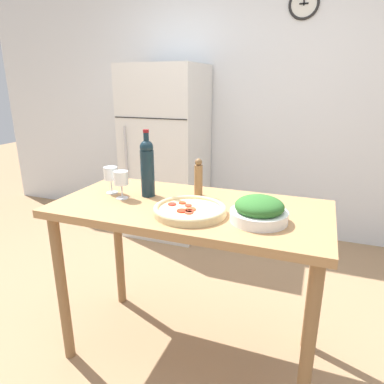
# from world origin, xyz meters

# --- Properties ---
(ground_plane) EXTENTS (14.00, 14.00, 0.00)m
(ground_plane) POSITION_xyz_m (0.00, 0.00, 0.00)
(ground_plane) COLOR #9E7A56
(wall_back) EXTENTS (6.40, 0.08, 2.60)m
(wall_back) POSITION_xyz_m (0.00, 1.91, 1.30)
(wall_back) COLOR silver
(wall_back) RESTS_ON ground_plane
(refrigerator) EXTENTS (0.72, 0.68, 1.65)m
(refrigerator) POSITION_xyz_m (-0.84, 1.54, 0.83)
(refrigerator) COLOR silver
(refrigerator) RESTS_ON ground_plane
(prep_counter) EXTENTS (1.37, 0.67, 0.90)m
(prep_counter) POSITION_xyz_m (0.00, 0.00, 0.78)
(prep_counter) COLOR #A87A4C
(prep_counter) RESTS_ON ground_plane
(wine_bottle) EXTENTS (0.07, 0.07, 0.36)m
(wine_bottle) POSITION_xyz_m (-0.27, 0.06, 1.06)
(wine_bottle) COLOR #142833
(wine_bottle) RESTS_ON prep_counter
(wine_glass_near) EXTENTS (0.08, 0.08, 0.15)m
(wine_glass_near) POSITION_xyz_m (-0.37, -0.03, 1.00)
(wine_glass_near) COLOR silver
(wine_glass_near) RESTS_ON prep_counter
(wine_glass_far) EXTENTS (0.08, 0.08, 0.15)m
(wine_glass_far) POSITION_xyz_m (-0.48, 0.03, 1.01)
(wine_glass_far) COLOR silver
(wine_glass_far) RESTS_ON prep_counter
(pepper_mill) EXTENTS (0.04, 0.04, 0.21)m
(pepper_mill) POSITION_xyz_m (-0.01, 0.17, 1.00)
(pepper_mill) COLOR olive
(pepper_mill) RESTS_ON prep_counter
(salad_bowl) EXTENTS (0.25, 0.25, 0.12)m
(salad_bowl) POSITION_xyz_m (0.36, -0.09, 0.95)
(salad_bowl) COLOR white
(salad_bowl) RESTS_ON prep_counter
(homemade_pizza) EXTENTS (0.34, 0.34, 0.04)m
(homemade_pizza) POSITION_xyz_m (0.04, -0.11, 0.92)
(homemade_pizza) COLOR #DBC189
(homemade_pizza) RESTS_ON prep_counter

